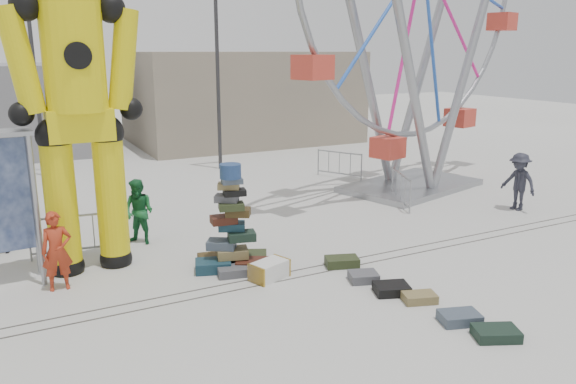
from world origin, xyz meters
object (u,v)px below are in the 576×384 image
pedestrian_red (57,251)px  pedestrian_green (139,212)px  lamp_post_left (36,65)px  suitcase_tower (232,239)px  barricade_dummy_c (73,235)px  barricade_wheel_back (339,164)px  pedestrian_grey (519,182)px  lamp_post_right (220,65)px  crash_test_dummy (78,101)px  barricade_wheel_front (401,190)px  steamer_trunk (269,270)px

pedestrian_red → pedestrian_green: pedestrian_green is taller
lamp_post_left → pedestrian_red: size_ratio=4.58×
suitcase_tower → barricade_dummy_c: 4.14m
barricade_wheel_back → pedestrian_green: 10.11m
suitcase_tower → pedestrian_grey: suitcase_tower is taller
pedestrian_green → lamp_post_right: bearing=104.0°
lamp_post_left → pedestrian_grey: bearing=-44.0°
crash_test_dummy → lamp_post_left: bearing=89.5°
crash_test_dummy → pedestrian_grey: size_ratio=4.00×
lamp_post_left → barricade_dummy_c: lamp_post_left is taller
pedestrian_red → suitcase_tower: bearing=-7.7°
lamp_post_right → pedestrian_green: (-5.55, -8.36, -3.60)m
barricade_dummy_c → pedestrian_grey: 13.59m
crash_test_dummy → lamp_post_right: bearing=53.4°
barricade_wheel_front → pedestrian_grey: (3.05, -2.16, 0.39)m
barricade_dummy_c → pedestrian_green: pedestrian_green is taller
lamp_post_left → pedestrian_green: 11.07m
lamp_post_left → pedestrian_red: lamp_post_left is taller
crash_test_dummy → barricade_wheel_front: (10.09, 1.08, -3.41)m
lamp_post_left → steamer_trunk: lamp_post_left is taller
pedestrian_green → pedestrian_red: bearing=-88.4°
crash_test_dummy → steamer_trunk: (3.48, -2.53, -3.76)m
pedestrian_green → barricade_dummy_c: bearing=-125.7°
lamp_post_right → barricade_wheel_back: (3.56, -3.99, -3.93)m
barricade_wheel_front → pedestrian_grey: 3.76m
pedestrian_red → pedestrian_green: bearing=44.7°
barricade_wheel_front → crash_test_dummy: bearing=117.7°
suitcase_tower → barricade_wheel_front: 7.55m
barricade_dummy_c → barricade_wheel_front: same height
crash_test_dummy → pedestrian_green: crash_test_dummy is taller
suitcase_tower → pedestrian_green: bearing=140.5°
barricade_wheel_back → pedestrian_grey: bearing=-7.7°
barricade_wheel_back → pedestrian_grey: 7.20m
barricade_dummy_c → pedestrian_red: bearing=-98.6°
crash_test_dummy → pedestrian_green: size_ratio=4.25×
suitcase_tower → crash_test_dummy: size_ratio=0.34×
barricade_dummy_c → pedestrian_grey: size_ratio=1.06×
lamp_post_right → barricade_dummy_c: 11.91m
barricade_dummy_c → barricade_wheel_back: 11.76m
lamp_post_right → pedestrian_green: size_ratio=4.53×
barricade_dummy_c → pedestrian_green: (1.72, 0.21, 0.33)m
steamer_trunk → barricade_wheel_front: 7.54m
barricade_wheel_front → pedestrian_green: pedestrian_green is taller
crash_test_dummy → barricade_wheel_front: crash_test_dummy is taller
suitcase_tower → steamer_trunk: bearing=-43.6°
lamp_post_left → barricade_dummy_c: bearing=-91.5°
crash_test_dummy → barricade_wheel_front: bearing=5.6°
steamer_trunk → barricade_dummy_c: 5.20m
lamp_post_left → steamer_trunk: bearing=-76.2°
steamer_trunk → barricade_wheel_front: size_ratio=0.44×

